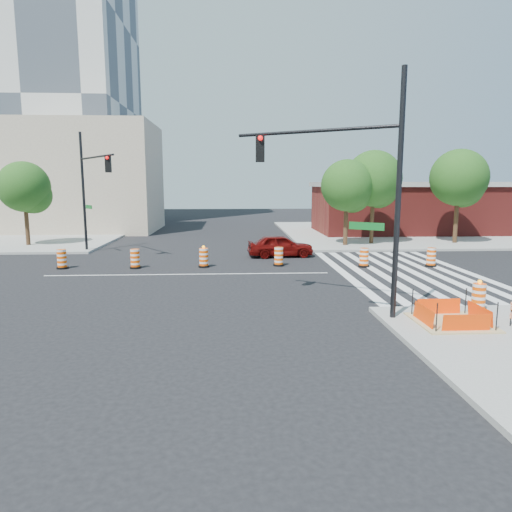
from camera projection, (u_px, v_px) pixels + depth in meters
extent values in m
plane|color=black|center=(188.00, 274.00, 22.63)|extent=(120.00, 120.00, 0.00)
cube|color=gray|center=(406.00, 233.00, 41.32)|extent=(22.00, 22.00, 0.15)
cube|color=silver|center=(343.00, 273.00, 23.04)|extent=(0.45, 13.50, 0.01)
cube|color=silver|center=(361.00, 272.00, 23.08)|extent=(0.45, 13.50, 0.01)
cube|color=silver|center=(378.00, 272.00, 23.13)|extent=(0.45, 13.50, 0.01)
cube|color=silver|center=(396.00, 272.00, 23.18)|extent=(0.45, 13.50, 0.01)
cube|color=silver|center=(413.00, 272.00, 23.23)|extent=(0.45, 13.50, 0.01)
cube|color=silver|center=(430.00, 272.00, 23.27)|extent=(0.45, 13.50, 0.01)
cube|color=silver|center=(447.00, 271.00, 23.32)|extent=(0.45, 13.50, 0.01)
cube|color=silver|center=(464.00, 271.00, 23.37)|extent=(0.45, 13.50, 0.01)
cube|color=silver|center=(188.00, 274.00, 22.62)|extent=(14.00, 0.12, 0.01)
cube|color=tan|center=(451.00, 322.00, 14.20)|extent=(2.20, 2.20, 0.05)
cube|color=#FF3D05|center=(466.00, 323.00, 13.27)|extent=(1.44, 0.02, 0.55)
cube|color=#FF3D05|center=(439.00, 307.00, 15.04)|extent=(1.44, 0.02, 0.55)
cube|color=#FF3D05|center=(423.00, 315.00, 14.11)|extent=(0.02, 1.44, 0.55)
cube|color=#FF3D05|center=(480.00, 314.00, 14.20)|extent=(0.02, 1.44, 0.55)
cylinder|color=black|center=(437.00, 318.00, 13.19)|extent=(0.04, 0.04, 0.90)
cylinder|color=black|center=(497.00, 317.00, 13.29)|extent=(0.04, 0.04, 0.90)
cylinder|color=black|center=(412.00, 302.00, 14.97)|extent=(0.04, 0.04, 0.90)
cylinder|color=black|center=(466.00, 301.00, 15.06)|extent=(0.04, 0.04, 0.90)
cube|color=maroon|center=(407.00, 210.00, 41.00)|extent=(16.00, 8.00, 4.20)
cube|color=gray|center=(409.00, 184.00, 40.64)|extent=(16.50, 8.50, 0.40)
cube|color=tan|center=(81.00, 178.00, 42.91)|extent=(14.00, 10.00, 10.00)
imported|color=#5A0907|center=(280.00, 246.00, 28.00)|extent=(4.15, 1.97, 1.37)
cylinder|color=black|center=(398.00, 196.00, 14.23)|extent=(0.18, 0.18, 7.80)
cylinder|color=black|center=(313.00, 131.00, 15.35)|extent=(4.96, 3.30, 0.12)
cube|color=black|center=(260.00, 148.00, 16.44)|extent=(0.31, 0.27, 0.98)
sphere|color=#FF0C0C|center=(260.00, 138.00, 16.21)|extent=(0.18, 0.18, 0.18)
cube|color=#0C591E|center=(366.00, 226.00, 14.87)|extent=(1.00, 0.67, 0.24)
cylinder|color=black|center=(83.00, 192.00, 29.59)|extent=(0.17, 0.17, 7.57)
cylinder|color=black|center=(96.00, 157.00, 27.04)|extent=(3.29, 4.76, 0.11)
cube|color=black|center=(108.00, 164.00, 25.55)|extent=(0.30, 0.27, 0.95)
sphere|color=#FF0C0C|center=(107.00, 158.00, 25.32)|extent=(0.17, 0.17, 0.17)
cube|color=#0C591E|center=(89.00, 207.00, 29.00)|extent=(0.67, 0.96, 0.24)
cylinder|color=black|center=(478.00, 309.00, 15.62)|extent=(0.55, 0.55, 0.09)
cylinder|color=#FF5205|center=(479.00, 296.00, 15.55)|extent=(0.44, 0.44, 0.87)
sphere|color=#FF990C|center=(480.00, 282.00, 15.47)|extent=(0.15, 0.15, 0.15)
cylinder|color=black|center=(511.00, 312.00, 13.84)|extent=(0.04, 0.04, 0.91)
cylinder|color=#382314|center=(27.00, 220.00, 32.17)|extent=(0.29, 0.29, 3.77)
sphere|color=#194012|center=(24.00, 187.00, 31.81)|extent=(3.53, 3.53, 3.53)
sphere|color=#194012|center=(33.00, 195.00, 32.19)|extent=(2.59, 2.59, 2.59)
sphere|color=#194012|center=(18.00, 192.00, 31.66)|extent=(2.35, 2.35, 2.35)
cylinder|color=#382314|center=(346.00, 220.00, 32.18)|extent=(0.31, 0.31, 3.85)
sphere|color=#194012|center=(347.00, 185.00, 31.81)|extent=(3.61, 3.61, 3.61)
sphere|color=#194012|center=(352.00, 194.00, 32.21)|extent=(2.65, 2.65, 2.65)
sphere|color=#194012|center=(342.00, 191.00, 31.66)|extent=(2.41, 2.41, 2.41)
cylinder|color=#382314|center=(372.00, 216.00, 33.11)|extent=(0.28, 0.28, 4.29)
sphere|color=#194012|center=(374.00, 178.00, 32.69)|extent=(4.02, 4.02, 4.02)
sphere|color=#194012|center=(378.00, 188.00, 33.08)|extent=(2.95, 2.95, 2.95)
sphere|color=#194012|center=(369.00, 184.00, 32.56)|extent=(2.68, 2.68, 2.68)
cylinder|color=#382314|center=(456.00, 215.00, 33.36)|extent=(0.31, 0.31, 4.35)
sphere|color=#194012|center=(459.00, 177.00, 32.94)|extent=(4.08, 4.08, 4.08)
sphere|color=#194012|center=(463.00, 187.00, 33.35)|extent=(2.99, 2.99, 2.99)
sphere|color=#194012|center=(455.00, 183.00, 32.79)|extent=(2.72, 2.72, 2.72)
cylinder|color=black|center=(62.00, 268.00, 24.13)|extent=(0.60, 0.60, 0.10)
cylinder|color=#FF5205|center=(62.00, 258.00, 24.05)|extent=(0.48, 0.48, 0.95)
cylinder|color=black|center=(135.00, 267.00, 24.23)|extent=(0.60, 0.60, 0.10)
cylinder|color=#FF5205|center=(135.00, 258.00, 24.15)|extent=(0.48, 0.48, 0.95)
cylinder|color=black|center=(204.00, 266.00, 24.56)|extent=(0.60, 0.60, 0.10)
cylinder|color=#FF5205|center=(204.00, 257.00, 24.48)|extent=(0.48, 0.48, 0.95)
sphere|color=#FF990C|center=(204.00, 247.00, 24.40)|extent=(0.16, 0.16, 0.16)
cylinder|color=black|center=(279.00, 265.00, 24.96)|extent=(0.60, 0.60, 0.10)
cylinder|color=#FF5205|center=(279.00, 256.00, 24.88)|extent=(0.48, 0.48, 0.95)
cylinder|color=black|center=(364.00, 266.00, 24.64)|extent=(0.60, 0.60, 0.10)
cylinder|color=#FF5205|center=(364.00, 257.00, 24.56)|extent=(0.48, 0.48, 0.95)
cylinder|color=black|center=(431.00, 266.00, 24.75)|extent=(0.60, 0.60, 0.10)
cylinder|color=#FF5205|center=(431.00, 257.00, 24.67)|extent=(0.48, 0.48, 0.95)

